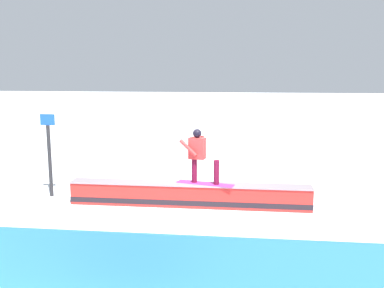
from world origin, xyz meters
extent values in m
plane|color=white|center=(0.00, 0.00, 0.00)|extent=(120.00, 120.00, 0.00)
cube|color=red|center=(0.00, 0.00, 0.28)|extent=(6.17, 0.51, 0.57)
cube|color=black|center=(0.00, 0.00, 0.14)|extent=(6.18, 0.52, 0.14)
cube|color=gray|center=(0.00, 0.00, 0.59)|extent=(6.17, 0.57, 0.04)
cube|color=#B53195|center=(-0.42, -0.01, 0.62)|extent=(1.50, 0.61, 0.01)
cylinder|color=maroon|center=(-0.13, -0.07, 0.93)|extent=(0.17, 0.17, 0.62)
cylinder|color=maroon|center=(-0.70, 0.06, 0.93)|extent=(0.17, 0.17, 0.62)
cube|color=red|center=(-0.20, -0.06, 1.51)|extent=(0.44, 0.32, 0.54)
sphere|color=black|center=(-0.20, -0.06, 1.90)|extent=(0.22, 0.22, 0.22)
cylinder|color=red|center=(0.01, 0.06, 1.54)|extent=(0.48, 0.20, 0.43)
cylinder|color=red|center=(-0.34, -0.20, 1.54)|extent=(0.15, 0.12, 0.56)
cube|color=blue|center=(0.00, 4.61, 0.55)|extent=(11.03, 0.24, 1.10)
cylinder|color=#262628|center=(3.92, -0.40, 1.00)|extent=(0.10, 0.10, 1.99)
cube|color=blue|center=(3.92, -0.40, 2.14)|extent=(0.40, 0.04, 0.30)
camera|label=1|loc=(-1.41, 10.23, 3.42)|focal=39.11mm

